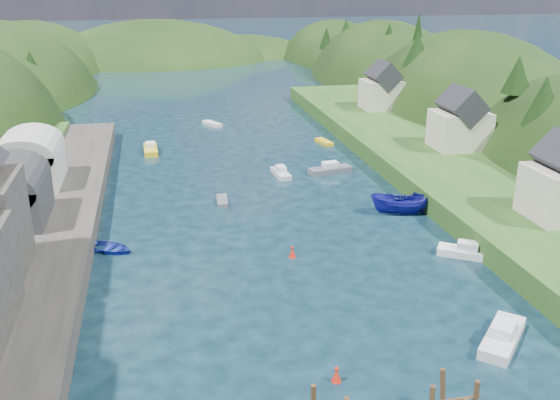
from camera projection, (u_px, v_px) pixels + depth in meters
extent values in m
plane|color=black|center=(247.00, 173.00, 82.71)|extent=(600.00, 600.00, 0.00)
ellipsoid|color=black|center=(3.00, 131.00, 139.71)|extent=(44.00, 75.56, 48.19)
ellipsoid|color=black|center=(33.00, 91.00, 177.81)|extent=(44.00, 75.56, 39.00)
ellipsoid|color=black|center=(464.00, 162.00, 117.08)|extent=(36.00, 75.56, 48.00)
ellipsoid|color=black|center=(384.00, 112.00, 156.45)|extent=(36.00, 75.56, 44.49)
ellipsoid|color=black|center=(336.00, 79.00, 194.60)|extent=(36.00, 75.56, 36.00)
ellipsoid|color=black|center=(158.00, 92.00, 194.70)|extent=(80.00, 60.00, 44.00)
ellipsoid|color=black|center=(242.00, 90.00, 209.87)|extent=(70.00, 56.00, 36.00)
cone|color=black|center=(31.00, 64.00, 119.46)|extent=(4.07, 4.07, 5.10)
cone|color=black|center=(5.00, 46.00, 133.86)|extent=(4.56, 4.56, 8.80)
cone|color=black|center=(14.00, 54.00, 141.10)|extent=(4.75, 4.75, 4.86)
cone|color=black|center=(28.00, 44.00, 150.65)|extent=(4.27, 4.27, 6.90)
cone|color=black|center=(544.00, 104.00, 75.74)|extent=(5.29, 5.29, 6.76)
cone|color=black|center=(518.00, 74.00, 84.32)|extent=(4.07, 4.07, 5.14)
cone|color=black|center=(491.00, 86.00, 99.35)|extent=(3.40, 3.40, 5.43)
cone|color=black|center=(463.00, 57.00, 109.25)|extent=(4.94, 4.94, 8.23)
cone|color=black|center=(417.00, 51.00, 110.13)|extent=(5.25, 5.25, 6.02)
cone|color=black|center=(418.00, 36.00, 124.69)|extent=(3.36, 3.36, 9.28)
cone|color=black|center=(389.00, 40.00, 138.09)|extent=(4.57, 4.57, 7.74)
cone|color=black|center=(380.00, 43.00, 148.34)|extent=(3.59, 3.59, 6.91)
cone|color=black|center=(346.00, 30.00, 159.39)|extent=(4.14, 4.14, 5.39)
cone|color=black|center=(326.00, 38.00, 167.44)|extent=(3.83, 3.83, 5.76)
cube|color=#2D2B28|center=(9.00, 289.00, 50.23)|extent=(12.00, 110.00, 2.00)
cube|color=#2D2D30|center=(9.00, 201.00, 60.79)|extent=(7.00, 9.00, 4.00)
cylinder|color=#2D2D30|center=(6.00, 182.00, 60.11)|extent=(7.00, 9.00, 7.00)
cube|color=#B2B2A8|center=(30.00, 166.00, 71.84)|extent=(7.00, 9.00, 4.00)
cylinder|color=#B2B2A8|center=(27.00, 149.00, 71.15)|extent=(7.00, 9.00, 7.00)
cube|color=#234719|center=(457.00, 175.00, 77.80)|extent=(16.00, 120.00, 2.40)
cube|color=beige|center=(459.00, 130.00, 84.66)|extent=(7.00, 6.00, 5.00)
cube|color=black|center=(462.00, 105.00, 83.51)|extent=(5.15, 6.24, 5.15)
cube|color=beige|center=(382.00, 94.00, 109.32)|extent=(7.00, 6.00, 5.00)
cube|color=black|center=(384.00, 75.00, 108.17)|extent=(5.15, 6.24, 5.15)
cylinder|color=#382314|center=(443.00, 393.00, 37.61)|extent=(0.32, 0.32, 3.35)
cylinder|color=#382314|center=(454.00, 399.00, 36.15)|extent=(3.30, 0.16, 0.16)
cone|color=#B81C0E|center=(336.00, 375.00, 40.30)|extent=(0.70, 0.70, 0.90)
sphere|color=#B81C0E|center=(337.00, 369.00, 40.12)|extent=(0.30, 0.30, 0.30)
cone|color=#B81C0E|center=(292.00, 253.00, 58.01)|extent=(0.70, 0.70, 0.90)
sphere|color=#B81C0E|center=(292.00, 248.00, 57.84)|extent=(0.30, 0.30, 0.30)
cube|color=silver|center=(281.00, 174.00, 81.36)|extent=(1.97, 4.84, 0.66)
cube|color=silver|center=(281.00, 168.00, 81.11)|extent=(1.23, 1.74, 0.70)
cube|color=silver|center=(502.00, 338.00, 44.53)|extent=(5.67, 5.92, 0.86)
cube|color=silver|center=(504.00, 328.00, 44.24)|extent=(2.51, 2.55, 0.70)
cube|color=#53555F|center=(330.00, 170.00, 82.54)|extent=(6.05, 3.00, 0.81)
cube|color=silver|center=(330.00, 164.00, 82.27)|extent=(2.25, 1.71, 0.70)
imported|color=navy|center=(111.00, 248.00, 59.29)|extent=(5.61, 5.30, 0.95)
cube|color=gold|center=(324.00, 142.00, 96.85)|extent=(2.19, 4.14, 0.55)
cube|color=silver|center=(212.00, 124.00, 108.35)|extent=(3.29, 4.56, 0.61)
cube|color=white|center=(467.00, 253.00, 58.17)|extent=(5.47, 4.39, 0.75)
cube|color=silver|center=(468.00, 246.00, 57.90)|extent=(2.25, 2.06, 0.70)
imported|color=#1C1A92|center=(399.00, 205.00, 68.26)|extent=(6.72, 3.63, 2.46)
cube|color=#52595E|center=(222.00, 201.00, 71.84)|extent=(1.47, 3.76, 0.52)
cube|color=yellow|center=(151.00, 150.00, 91.98)|extent=(2.06, 5.85, 0.81)
cube|color=silver|center=(150.00, 145.00, 91.71)|extent=(1.39, 2.06, 0.70)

